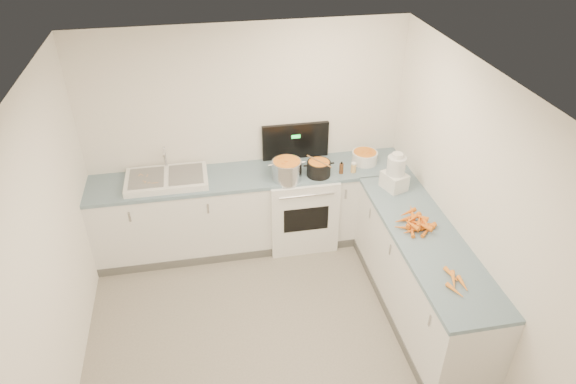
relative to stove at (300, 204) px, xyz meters
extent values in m
cube|color=white|center=(-0.55, 0.01, -0.02)|extent=(3.50, 0.60, 0.90)
cube|color=#6F8C9E|center=(-0.55, 0.01, 0.45)|extent=(3.50, 0.62, 0.04)
cube|color=white|center=(0.90, -1.39, -0.02)|extent=(0.60, 2.20, 0.90)
cube|color=#6F8C9E|center=(0.90, -1.39, 0.45)|extent=(0.62, 2.20, 0.04)
cube|color=white|center=(0.00, -0.01, -0.02)|extent=(0.76, 0.65, 0.90)
cube|color=black|center=(0.00, 0.29, 0.68)|extent=(0.76, 0.05, 0.42)
cube|color=white|center=(-1.45, 0.01, 0.50)|extent=(0.86, 0.52, 0.07)
cube|color=slate|center=(-1.65, 0.01, 0.54)|extent=(0.36, 0.42, 0.01)
cube|color=slate|center=(-1.25, 0.01, 0.54)|extent=(0.36, 0.42, 0.01)
cylinder|color=silver|center=(-1.45, 0.23, 0.66)|extent=(0.03, 0.03, 0.24)
cylinder|color=silver|center=(-0.18, -0.16, 0.56)|extent=(0.37, 0.37, 0.24)
cylinder|color=black|center=(0.17, -0.15, 0.54)|extent=(0.31, 0.31, 0.18)
cylinder|color=#AD7A47|center=(0.17, -0.15, 0.64)|extent=(0.21, 0.30, 0.01)
cylinder|color=white|center=(0.75, 0.03, 0.53)|extent=(0.30, 0.30, 0.13)
cylinder|color=#593319|center=(0.42, -0.15, 0.52)|extent=(0.05, 0.05, 0.12)
cylinder|color=#E5B266|center=(0.56, -0.15, 0.52)|extent=(0.06, 0.06, 0.10)
cube|color=white|center=(0.88, -0.55, 0.55)|extent=(0.27, 0.30, 0.18)
cylinder|color=silver|center=(0.88, -0.55, 0.74)|extent=(0.19, 0.19, 0.19)
cylinder|color=white|center=(0.88, -0.55, 0.85)|extent=(0.11, 0.11, 0.04)
cone|color=orange|center=(0.95, -1.28, 0.49)|extent=(0.18, 0.07, 0.04)
cone|color=orange|center=(0.76, -1.13, 0.49)|extent=(0.20, 0.09, 0.05)
cone|color=orange|center=(0.86, -1.26, 0.49)|extent=(0.22, 0.09, 0.04)
cone|color=orange|center=(0.92, -1.17, 0.49)|extent=(0.07, 0.18, 0.05)
cone|color=orange|center=(0.77, -1.30, 0.49)|extent=(0.18, 0.08, 0.04)
cone|color=orange|center=(0.87, -1.20, 0.49)|extent=(0.18, 0.12, 0.05)
cone|color=orange|center=(0.92, -1.24, 0.49)|extent=(0.20, 0.15, 0.05)
cone|color=orange|center=(0.83, -1.24, 0.49)|extent=(0.17, 0.10, 0.04)
cone|color=orange|center=(0.93, -1.28, 0.49)|extent=(0.20, 0.11, 0.05)
cone|color=orange|center=(0.73, -1.25, 0.49)|extent=(0.20, 0.10, 0.04)
cone|color=orange|center=(0.91, -1.33, 0.48)|extent=(0.17, 0.16, 0.04)
cone|color=orange|center=(0.86, -1.20, 0.49)|extent=(0.22, 0.12, 0.05)
cone|color=orange|center=(0.77, -1.31, 0.48)|extent=(0.08, 0.16, 0.04)
cone|color=orange|center=(0.89, -1.16, 0.53)|extent=(0.17, 0.16, 0.05)
cone|color=orange|center=(0.87, -1.27, 0.50)|extent=(0.15, 0.20, 0.04)
cone|color=orange|center=(0.83, -1.07, 0.52)|extent=(0.19, 0.11, 0.04)
cone|color=orange|center=(0.88, -1.29, 0.52)|extent=(0.17, 0.20, 0.05)
cone|color=orange|center=(0.87, -1.07, 0.52)|extent=(0.10, 0.22, 0.04)
cone|color=orange|center=(0.78, -1.28, 0.53)|extent=(0.11, 0.17, 0.05)
cone|color=orange|center=(0.79, -1.19, 0.51)|extent=(0.12, 0.18, 0.04)
cone|color=orange|center=(0.84, -1.18, 0.53)|extent=(0.19, 0.15, 0.05)
cone|color=orange|center=(0.87, -1.24, 0.53)|extent=(0.11, 0.17, 0.04)
cone|color=orange|center=(0.92, -1.28, 0.52)|extent=(0.06, 0.18, 0.04)
cone|color=orange|center=(0.81, -2.10, 0.49)|extent=(0.10, 0.18, 0.04)
cone|color=orange|center=(0.91, -2.04, 0.49)|extent=(0.04, 0.16, 0.04)
cone|color=orange|center=(0.86, -1.98, 0.49)|extent=(0.11, 0.19, 0.04)
cone|color=orange|center=(0.87, -1.92, 0.49)|extent=(0.07, 0.17, 0.04)
cube|color=tan|center=(-1.65, 0.06, 0.54)|extent=(0.02, 0.05, 0.00)
cube|color=tan|center=(-1.62, -0.11, 0.54)|extent=(0.03, 0.04, 0.00)
cube|color=tan|center=(-1.62, -0.10, 0.54)|extent=(0.03, 0.02, 0.00)
cube|color=tan|center=(-1.73, 0.08, 0.54)|extent=(0.01, 0.03, 0.00)
cube|color=tan|center=(-1.58, -0.11, 0.54)|extent=(0.05, 0.01, 0.00)
cube|color=tan|center=(-1.66, -0.08, 0.55)|extent=(0.02, 0.04, 0.00)
cube|color=tan|center=(-1.56, -0.12, 0.55)|extent=(0.05, 0.01, 0.00)
cube|color=tan|center=(-1.71, 0.09, 0.54)|extent=(0.04, 0.05, 0.00)
cube|color=tan|center=(-1.68, -0.08, 0.54)|extent=(0.05, 0.04, 0.00)
cube|color=tan|center=(-1.67, -0.05, 0.54)|extent=(0.04, 0.03, 0.00)
camera|label=1|loc=(-1.04, -4.79, 3.35)|focal=32.00mm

